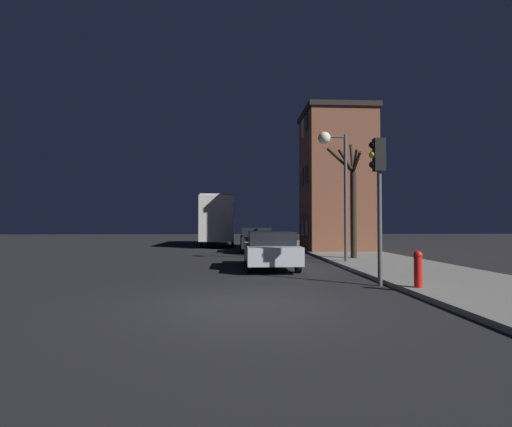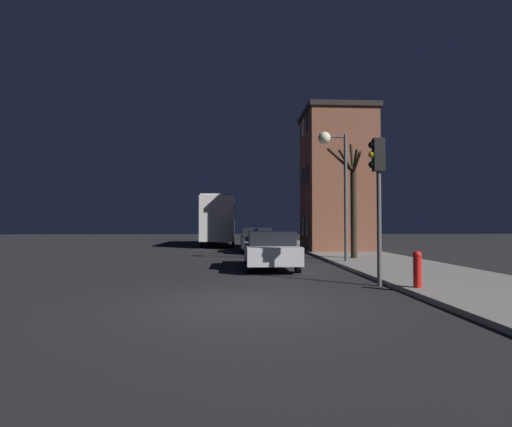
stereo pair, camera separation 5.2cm
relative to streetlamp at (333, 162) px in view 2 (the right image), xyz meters
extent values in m
plane|color=black|center=(-3.96, -8.19, -4.29)|extent=(120.00, 120.00, 0.00)
cube|color=brown|center=(2.17, 7.81, -0.01)|extent=(3.97, 4.32, 8.32)
cube|color=black|center=(2.17, 7.81, 4.30)|extent=(4.21, 4.56, 0.30)
cube|color=black|center=(0.17, 7.11, -2.77)|extent=(0.03, 0.70, 1.10)
cube|color=black|center=(0.17, 8.50, -2.77)|extent=(0.03, 0.70, 1.10)
cube|color=black|center=(0.17, 7.11, 0.39)|extent=(0.03, 0.70, 1.10)
cube|color=black|center=(0.17, 8.50, 0.39)|extent=(0.03, 0.70, 1.10)
cube|color=black|center=(0.17, 7.11, 3.55)|extent=(0.03, 0.70, 1.10)
cube|color=beige|center=(0.17, 8.50, 3.55)|extent=(0.03, 0.70, 1.10)
cylinder|color=#4C4C4C|center=(0.52, 0.00, -1.49)|extent=(0.14, 0.14, 5.37)
cylinder|color=#4C4C4C|center=(0.07, 0.00, 1.09)|extent=(0.90, 0.09, 0.09)
sphere|color=#F4EAC6|center=(-0.38, 0.00, 1.04)|extent=(0.52, 0.52, 0.52)
cylinder|color=#4C4C4C|center=(-0.23, -5.93, -2.73)|extent=(0.12, 0.12, 3.13)
cube|color=black|center=(-0.23, -5.93, -0.72)|extent=(0.30, 0.24, 0.90)
sphere|color=black|center=(-0.41, -5.93, -0.45)|extent=(0.20, 0.20, 0.20)
sphere|color=yellow|center=(-0.41, -5.93, -0.72)|extent=(0.20, 0.20, 0.20)
sphere|color=black|center=(-0.41, -5.93, -0.99)|extent=(0.20, 0.20, 0.20)
cylinder|color=#2D2319|center=(1.34, 1.60, -2.18)|extent=(0.29, 0.29, 3.99)
cylinder|color=#2D2319|center=(0.81, 1.91, 0.41)|extent=(1.22, 0.80, 1.31)
cylinder|color=#2D2319|center=(1.31, 0.98, 0.18)|extent=(0.20, 1.31, 0.84)
cylinder|color=#2D2319|center=(1.28, 1.17, 0.26)|extent=(0.23, 0.96, 0.97)
cylinder|color=#2D2319|center=(1.02, 1.65, 0.34)|extent=(0.79, 0.27, 1.13)
cylinder|color=#2D2319|center=(1.40, 2.00, 0.52)|extent=(0.30, 0.95, 1.50)
cube|color=beige|center=(-5.42, 15.57, -2.21)|extent=(2.42, 9.56, 3.21)
cube|color=black|center=(-5.42, 15.57, -1.63)|extent=(2.44, 8.80, 1.16)
cube|color=#B2B2B2|center=(-5.42, 15.57, -0.54)|extent=(2.30, 9.09, 0.12)
cylinder|color=black|center=(-4.30, 18.68, -3.81)|extent=(0.18, 0.96, 0.96)
cylinder|color=black|center=(-6.54, 18.68, -3.81)|extent=(0.18, 0.96, 0.96)
cylinder|color=black|center=(-4.30, 12.46, -3.81)|extent=(0.18, 0.96, 0.96)
cylinder|color=black|center=(-6.54, 12.46, -3.81)|extent=(0.18, 0.96, 0.96)
cube|color=#B7BABF|center=(-2.82, -1.43, -3.70)|extent=(1.86, 4.52, 0.63)
cube|color=black|center=(-2.82, -1.65, -3.13)|extent=(1.63, 2.35, 0.49)
cylinder|color=black|center=(-1.99, 0.04, -4.01)|extent=(0.18, 0.57, 0.57)
cylinder|color=black|center=(-3.66, 0.04, -4.01)|extent=(0.18, 0.57, 0.57)
cylinder|color=black|center=(-1.99, -2.89, -4.01)|extent=(0.18, 0.57, 0.57)
cylinder|color=black|center=(-3.66, -2.89, -4.01)|extent=(0.18, 0.57, 0.57)
cube|color=black|center=(-2.87, 7.33, -3.64)|extent=(1.84, 4.18, 0.66)
cube|color=black|center=(-2.87, 7.12, -3.07)|extent=(1.62, 2.17, 0.49)
cylinder|color=black|center=(-2.04, 8.68, -3.97)|extent=(0.18, 0.64, 0.64)
cylinder|color=black|center=(-3.70, 8.68, -3.97)|extent=(0.18, 0.64, 0.64)
cylinder|color=black|center=(-2.04, 5.97, -3.97)|extent=(0.18, 0.64, 0.64)
cylinder|color=black|center=(-3.70, 5.97, -3.97)|extent=(0.18, 0.64, 0.64)
cylinder|color=red|center=(0.34, -6.97, -3.80)|extent=(0.20, 0.20, 0.75)
sphere|color=red|center=(0.34, -6.97, -3.37)|extent=(0.21, 0.21, 0.21)
camera|label=1|loc=(-4.20, -16.59, -2.62)|focal=28.00mm
camera|label=2|loc=(-4.14, -16.59, -2.62)|focal=28.00mm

